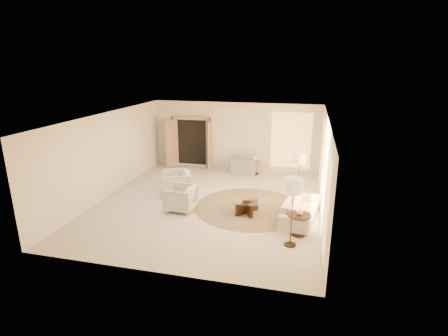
% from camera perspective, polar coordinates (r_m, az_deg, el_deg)
% --- Properties ---
extents(room, '(7.04, 8.04, 2.83)m').
position_cam_1_polar(room, '(10.88, -2.55, 1.06)').
color(room, beige).
rests_on(room, ground).
extents(windows_right, '(0.10, 6.40, 2.40)m').
position_cam_1_polar(windows_right, '(10.58, 15.84, -0.31)').
color(windows_right, '#FFBD66').
rests_on(windows_right, room).
extents(window_back_corner, '(1.70, 0.10, 2.40)m').
position_cam_1_polar(window_back_corner, '(14.32, 10.88, 4.43)').
color(window_back_corner, '#FFBD66').
rests_on(window_back_corner, room).
extents(curtains_right, '(0.06, 5.20, 2.60)m').
position_cam_1_polar(curtains_right, '(11.46, 15.47, 0.76)').
color(curtains_right, beige).
rests_on(curtains_right, room).
extents(french_doors, '(1.95, 0.66, 2.16)m').
position_cam_1_polar(french_doors, '(15.05, -5.41, 4.16)').
color(french_doors, tan).
rests_on(french_doors, room).
extents(area_rug, '(3.67, 3.67, 0.01)m').
position_cam_1_polar(area_rug, '(11.04, 4.17, -6.40)').
color(area_rug, '#413522').
rests_on(area_rug, room).
extents(sofa, '(1.16, 2.22, 0.62)m').
position_cam_1_polar(sofa, '(10.38, 12.41, -6.51)').
color(sofa, beige).
rests_on(sofa, room).
extents(armchair_left, '(1.14, 1.17, 0.93)m').
position_cam_1_polar(armchair_left, '(11.95, -7.77, -2.31)').
color(armchair_left, beige).
rests_on(armchair_left, room).
extents(armchair_right, '(0.80, 0.85, 0.85)m').
position_cam_1_polar(armchair_right, '(10.76, -7.09, -4.71)').
color(armchair_right, beige).
rests_on(armchair_right, room).
extents(accent_chair, '(1.05, 0.69, 0.91)m').
position_cam_1_polar(accent_chair, '(14.21, 3.22, 0.90)').
color(accent_chair, gray).
rests_on(accent_chair, room).
extents(coffee_table, '(1.23, 1.23, 0.41)m').
position_cam_1_polar(coffee_table, '(10.53, 3.79, -6.11)').
color(coffee_table, black).
rests_on(coffee_table, room).
extents(end_table, '(0.62, 0.62, 0.58)m').
position_cam_1_polar(end_table, '(9.40, 12.15, -8.45)').
color(end_table, black).
rests_on(end_table, room).
extents(side_table, '(0.48, 0.48, 0.56)m').
position_cam_1_polar(side_table, '(14.17, 5.01, 0.32)').
color(side_table, '#31281A').
rests_on(side_table, room).
extents(floor_lamp_near, '(0.37, 0.37, 1.53)m').
position_cam_1_polar(floor_lamp_near, '(11.65, 12.36, 1.26)').
color(floor_lamp_near, '#31281A').
rests_on(floor_lamp_near, room).
extents(floor_lamp_far, '(0.43, 0.43, 1.75)m').
position_cam_1_polar(floor_lamp_far, '(8.43, 11.25, -3.36)').
color(floor_lamp_far, '#31281A').
rests_on(floor_lamp_far, room).
extents(bowl, '(0.31, 0.31, 0.08)m').
position_cam_1_polar(bowl, '(10.45, 3.81, -5.15)').
color(bowl, brown).
rests_on(bowl, coffee_table).
extents(end_vase, '(0.21, 0.21, 0.18)m').
position_cam_1_polar(end_vase, '(9.29, 12.25, -6.96)').
color(end_vase, white).
rests_on(end_vase, end_table).
extents(side_vase, '(0.27, 0.27, 0.25)m').
position_cam_1_polar(side_vase, '(14.08, 5.04, 1.67)').
color(side_vase, white).
rests_on(side_vase, side_table).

